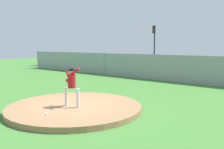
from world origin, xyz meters
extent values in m
plane|color=#427A33|center=(0.00, 6.00, 0.00)|extent=(80.00, 80.00, 0.00)
cube|color=#2B2B2D|center=(0.00, 14.50, 0.00)|extent=(44.00, 7.00, 0.01)
cylinder|color=#99704C|center=(0.00, 0.00, 0.10)|extent=(5.55, 5.55, 0.21)
cylinder|color=silver|center=(-0.19, -0.29, 0.60)|extent=(0.13, 0.13, 0.77)
cylinder|color=silver|center=(0.40, -0.18, 0.60)|extent=(0.13, 0.13, 0.77)
cylinder|color=maroon|center=(0.10, -0.24, 1.26)|extent=(0.32, 0.32, 0.57)
cylinder|color=maroon|center=(0.28, -0.24, 1.64)|extent=(0.49, 0.17, 0.37)
cylinder|color=maroon|center=(-0.08, -0.24, 1.41)|extent=(0.29, 0.14, 0.46)
ellipsoid|color=#4C2D14|center=(-0.20, -0.19, 1.24)|extent=(0.20, 0.12, 0.18)
sphere|color=tan|center=(0.10, -0.24, 1.65)|extent=(0.20, 0.20, 0.20)
cylinder|color=black|center=(0.10, -0.24, 1.72)|extent=(0.21, 0.21, 0.09)
sphere|color=white|center=(0.27, -1.61, 0.25)|extent=(0.07, 0.07, 0.07)
cube|color=gray|center=(0.00, 10.00, 0.99)|extent=(36.21, 0.03, 1.99)
cylinder|color=slate|center=(-18.11, 10.00, 1.04)|extent=(0.07, 0.07, 2.09)
cylinder|color=slate|center=(-7.24, 10.00, 1.04)|extent=(0.07, 0.07, 2.09)
cube|color=silver|center=(-11.32, 14.73, 0.71)|extent=(2.13, 4.65, 0.79)
cube|color=black|center=(-11.32, 14.73, 1.42)|extent=(1.85, 2.60, 0.63)
cylinder|color=black|center=(-11.22, 16.13, 0.32)|extent=(1.92, 0.77, 0.64)
cylinder|color=black|center=(-11.41, 13.33, 0.32)|extent=(1.92, 0.77, 0.64)
cube|color=tan|center=(1.30, 14.41, 0.67)|extent=(2.09, 4.36, 0.70)
cube|color=black|center=(1.30, 14.41, 1.34)|extent=(1.81, 2.45, 0.63)
cylinder|color=black|center=(1.21, 15.73, 0.32)|extent=(1.88, 0.77, 0.64)
cylinder|color=black|center=(1.40, 13.10, 0.32)|extent=(1.88, 0.77, 0.64)
cylinder|color=black|center=(-7.24, 19.13, 2.53)|extent=(0.14, 0.14, 5.05)
cube|color=black|center=(-7.24, 18.95, 4.60)|extent=(0.28, 0.24, 0.90)
sphere|color=red|center=(-7.24, 18.83, 4.87)|extent=(0.18, 0.18, 0.18)
sphere|color=orange|center=(-7.24, 18.83, 4.60)|extent=(0.18, 0.18, 0.18)
sphere|color=green|center=(-7.24, 18.83, 4.33)|extent=(0.18, 0.18, 0.18)
camera|label=1|loc=(7.42, -6.48, 2.67)|focal=38.25mm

